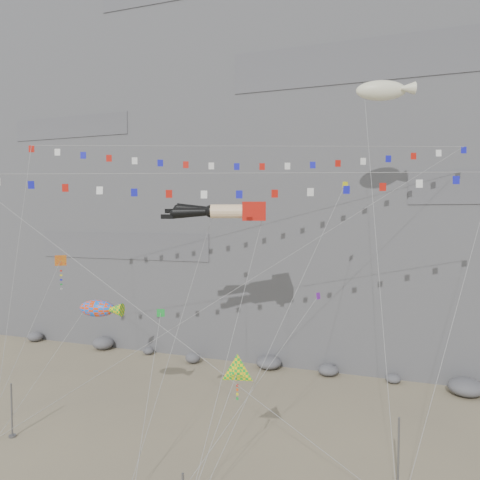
{
  "coord_description": "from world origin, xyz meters",
  "views": [
    {
      "loc": [
        13.26,
        -27.77,
        15.46
      ],
      "look_at": [
        -0.17,
        9.0,
        13.44
      ],
      "focal_mm": 35.0,
      "sensor_mm": 36.0,
      "label": 1
    }
  ],
  "objects": [
    {
      "name": "flag_banner_upper",
      "position": [
        0.74,
        8.69,
        21.15
      ],
      "size": [
        33.08,
        19.52,
        28.56
      ],
      "color": "red",
      "rests_on": "ground"
    },
    {
      "name": "small_kite_b",
      "position": [
        7.2,
        4.05,
        9.68
      ],
      "size": [
        6.3,
        11.16,
        15.59
      ],
      "color": "purple",
      "rests_on": "ground"
    },
    {
      "name": "small_kite_d",
      "position": [
        8.36,
        8.19,
        17.32
      ],
      "size": [
        6.26,
        15.03,
        23.57
      ],
      "color": "yellow",
      "rests_on": "ground"
    },
    {
      "name": "fish_windsock",
      "position": [
        -7.96,
        0.14,
        8.76
      ],
      "size": [
        7.56,
        4.93,
        11.05
      ],
      "color": "#FA400C",
      "rests_on": "ground"
    },
    {
      "name": "anchor_pole_right",
      "position": [
        12.85,
        -0.5,
        2.05
      ],
      "size": [
        0.12,
        0.12,
        4.11
      ],
      "primitive_type": "cylinder",
      "color": "slate",
      "rests_on": "ground"
    },
    {
      "name": "ground",
      "position": [
        0.0,
        0.0,
        0.0
      ],
      "size": [
        120.0,
        120.0,
        0.0
      ],
      "primitive_type": "plane",
      "color": "gray",
      "rests_on": "ground"
    },
    {
      "name": "anchor_pole_left",
      "position": [
        -12.65,
        -3.26,
        1.91
      ],
      "size": [
        0.12,
        0.12,
        3.82
      ],
      "primitive_type": "cylinder",
      "color": "slate",
      "rests_on": "ground"
    },
    {
      "name": "blimp_windsock",
      "position": [
        11.0,
        9.36,
        24.84
      ],
      "size": [
        4.68,
        13.22,
        27.57
      ],
      "color": "#F4F1C8",
      "rests_on": "ground"
    },
    {
      "name": "cliff",
      "position": [
        0.0,
        32.0,
        25.0
      ],
      "size": [
        80.0,
        28.0,
        50.0
      ],
      "primitive_type": "cube",
      "color": "slate",
      "rests_on": "ground"
    },
    {
      "name": "flag_banner_lower",
      "position": [
        0.92,
        2.31,
        18.4
      ],
      "size": [
        35.12,
        11.15,
        22.6
      ],
      "color": "red",
      "rests_on": "ground"
    },
    {
      "name": "talus_boulders",
      "position": [
        0.0,
        17.0,
        0.6
      ],
      "size": [
        60.0,
        3.0,
        1.2
      ],
      "primitive_type": null,
      "color": "slate",
      "rests_on": "ground"
    },
    {
      "name": "delta_kite",
      "position": [
        3.97,
        -2.85,
        6.39
      ],
      "size": [
        2.21,
        5.54,
        8.33
      ],
      "color": "yellow",
      "rests_on": "ground"
    },
    {
      "name": "harlequin_kite",
      "position": [
        -13.28,
        2.56,
        11.82
      ],
      "size": [
        3.11,
        6.61,
        13.22
      ],
      "color": "red",
      "rests_on": "ground"
    },
    {
      "name": "legs_kite",
      "position": [
        -0.26,
        6.01,
        15.8
      ],
      "size": [
        8.3,
        15.14,
        20.87
      ],
      "rotation": [
        0.0,
        0.0,
        0.29
      ],
      "color": "red",
      "rests_on": "ground"
    },
    {
      "name": "small_kite_c",
      "position": [
        -2.85,
        0.32,
        8.65
      ],
      "size": [
        2.9,
        7.81,
        11.49
      ],
      "color": "green",
      "rests_on": "ground"
    },
    {
      "name": "small_kite_a",
      "position": [
        -2.16,
        7.76,
        15.45
      ],
      "size": [
        1.78,
        15.63,
        21.96
      ],
      "color": "#E04C12",
      "rests_on": "ground"
    }
  ]
}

